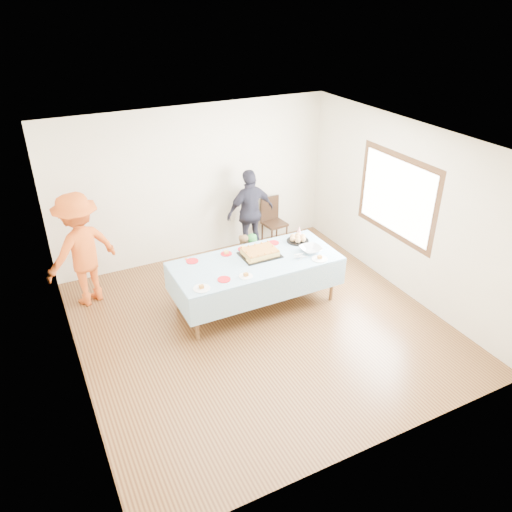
% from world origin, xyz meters
% --- Properties ---
extents(ground, '(5.00, 5.00, 0.00)m').
position_xyz_m(ground, '(0.00, 0.00, 0.00)').
color(ground, '#4D2A16').
rests_on(ground, ground).
extents(room_walls, '(5.04, 5.04, 2.72)m').
position_xyz_m(room_walls, '(0.05, 0.00, 1.77)').
color(room_walls, beige).
rests_on(room_walls, ground).
extents(party_table, '(2.50, 1.10, 0.78)m').
position_xyz_m(party_table, '(0.19, 0.51, 0.72)').
color(party_table, '#50361B').
rests_on(party_table, ground).
extents(birthday_cake, '(0.58, 0.45, 0.10)m').
position_xyz_m(birthday_cake, '(0.31, 0.62, 0.83)').
color(birthday_cake, black).
rests_on(birthday_cake, party_table).
extents(rolls_tray, '(0.35, 0.35, 0.11)m').
position_xyz_m(rolls_tray, '(1.07, 0.77, 0.82)').
color(rolls_tray, black).
rests_on(rolls_tray, party_table).
extents(punch_bowl, '(0.33, 0.33, 0.08)m').
position_xyz_m(punch_bowl, '(1.06, 0.38, 0.82)').
color(punch_bowl, silver).
rests_on(punch_bowl, party_table).
extents(party_hat, '(0.10, 0.10, 0.17)m').
position_xyz_m(party_hat, '(1.19, 0.95, 0.87)').
color(party_hat, white).
rests_on(party_hat, party_table).
extents(fork_pile, '(0.24, 0.18, 0.07)m').
position_xyz_m(fork_pile, '(0.80, 0.29, 0.81)').
color(fork_pile, white).
rests_on(fork_pile, party_table).
extents(plate_red_far_a, '(0.19, 0.19, 0.01)m').
position_xyz_m(plate_red_far_a, '(-0.67, 0.90, 0.79)').
color(plate_red_far_a, red).
rests_on(plate_red_far_a, party_table).
extents(plate_red_far_b, '(0.18, 0.18, 0.01)m').
position_xyz_m(plate_red_far_b, '(-0.12, 0.89, 0.79)').
color(plate_red_far_b, red).
rests_on(plate_red_far_b, party_table).
extents(plate_red_far_c, '(0.18, 0.18, 0.01)m').
position_xyz_m(plate_red_far_c, '(0.18, 0.91, 0.79)').
color(plate_red_far_c, red).
rests_on(plate_red_far_c, party_table).
extents(plate_red_far_d, '(0.17, 0.17, 0.01)m').
position_xyz_m(plate_red_far_d, '(0.69, 0.89, 0.79)').
color(plate_red_far_d, red).
rests_on(plate_red_far_d, party_table).
extents(plate_red_near, '(0.19, 0.19, 0.01)m').
position_xyz_m(plate_red_near, '(-0.45, 0.21, 0.79)').
color(plate_red_near, red).
rests_on(plate_red_near, party_table).
extents(plate_white_left, '(0.23, 0.23, 0.01)m').
position_xyz_m(plate_white_left, '(-0.82, 0.13, 0.79)').
color(plate_white_left, white).
rests_on(plate_white_left, party_table).
extents(plate_white_mid, '(0.20, 0.20, 0.01)m').
position_xyz_m(plate_white_mid, '(-0.14, 0.16, 0.79)').
color(plate_white_mid, white).
rests_on(plate_white_mid, party_table).
extents(plate_white_right, '(0.24, 0.24, 0.01)m').
position_xyz_m(plate_white_right, '(1.06, 0.12, 0.79)').
color(plate_white_right, white).
rests_on(plate_white_right, party_table).
extents(dining_chair, '(0.43, 0.43, 0.90)m').
position_xyz_m(dining_chair, '(1.42, 2.28, 0.50)').
color(dining_chair, black).
rests_on(dining_chair, ground).
extents(toddler_left, '(0.32, 0.25, 0.79)m').
position_xyz_m(toddler_left, '(-0.73, 1.03, 0.39)').
color(toddler_left, '#D25A1A').
rests_on(toddler_left, ground).
extents(toddler_mid, '(0.46, 0.38, 0.81)m').
position_xyz_m(toddler_mid, '(0.50, 1.26, 0.40)').
color(toddler_mid, '#2A7E31').
rests_on(toddler_mid, ground).
extents(toddler_right, '(0.47, 0.40, 0.84)m').
position_xyz_m(toddler_right, '(0.32, 1.25, 0.42)').
color(toddler_right, tan).
rests_on(toddler_right, ground).
extents(adult_left, '(1.33, 1.07, 1.80)m').
position_xyz_m(adult_left, '(-2.10, 1.78, 0.90)').
color(adult_left, '#D6551A').
rests_on(adult_left, ground).
extents(adult_right, '(0.95, 0.45, 1.58)m').
position_xyz_m(adult_right, '(0.89, 2.12, 0.79)').
color(adult_right, '#282837').
rests_on(adult_right, ground).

